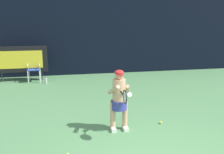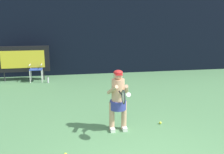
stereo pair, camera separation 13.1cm
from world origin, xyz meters
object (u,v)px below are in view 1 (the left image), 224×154
(scoreboard, at_px, (21,59))
(water_bottle, at_px, (46,80))
(umpire_chair, at_px, (34,67))
(tennis_racket, at_px, (125,97))
(tennis_ball_loose, at_px, (161,122))
(tennis_player, at_px, (119,98))

(scoreboard, height_order, water_bottle, scoreboard)
(scoreboard, relative_size, umpire_chair, 2.04)
(scoreboard, height_order, tennis_racket, scoreboard)
(tennis_ball_loose, bearing_deg, tennis_racket, -147.53)
(water_bottle, bearing_deg, umpire_chair, 142.44)
(scoreboard, xyz_separation_m, tennis_ball_loose, (4.17, -5.53, -0.91))
(tennis_racket, bearing_deg, scoreboard, 102.57)
(umpire_chair, height_order, tennis_racket, tennis_racket)
(tennis_racket, bearing_deg, tennis_ball_loose, 19.44)
(water_bottle, bearing_deg, scoreboard, 149.57)
(umpire_chair, bearing_deg, tennis_ball_loose, -55.60)
(scoreboard, distance_m, tennis_racket, 6.95)
(tennis_ball_loose, bearing_deg, scoreboard, 127.01)
(umpire_chair, distance_m, tennis_player, 5.98)
(scoreboard, bearing_deg, tennis_ball_loose, -52.99)
(scoreboard, bearing_deg, tennis_player, -61.94)
(tennis_racket, bearing_deg, tennis_player, 75.52)
(scoreboard, xyz_separation_m, tennis_player, (3.02, -5.66, -0.13))
(umpire_chair, distance_m, tennis_racket, 6.54)
(water_bottle, height_order, tennis_racket, tennis_racket)
(water_bottle, distance_m, tennis_player, 5.48)
(tennis_player, distance_m, tennis_ball_loose, 1.40)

